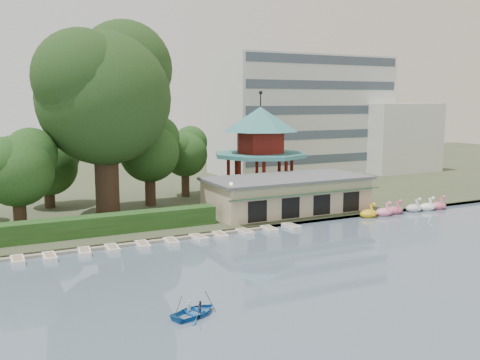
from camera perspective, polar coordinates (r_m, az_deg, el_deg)
ground_plane at (r=38.55m, az=9.56°, el=-11.11°), size 220.00×220.00×0.00m
shore at (r=84.97m, az=-11.56°, el=-0.30°), size 220.00×70.00×0.40m
embankment at (r=52.83m, az=-1.61°, el=-5.45°), size 220.00×0.60×0.30m
dock at (r=49.06m, az=-14.45°, el=-6.85°), size 34.00×1.60×0.24m
boathouse at (r=61.07m, az=5.04°, el=-1.46°), size 18.60×9.39×3.90m
pavilion at (r=70.05m, az=2.18°, el=4.05°), size 12.40×12.40×13.50m
office_building at (r=95.27m, az=8.20°, el=6.47°), size 38.00×18.00×20.00m
hedge at (r=51.44m, az=-18.56°, el=-4.96°), size 30.00×2.00×1.80m
lamp_post at (r=54.31m, az=-0.95°, el=-1.63°), size 0.36×0.36×4.28m
big_tree at (r=58.86m, az=-14.21°, el=9.47°), size 15.47×14.42×21.24m
small_trees at (r=61.44m, az=-18.52°, el=1.83°), size 39.39×17.02×10.68m
swan_boats at (r=64.89m, az=17.21°, el=-3.00°), size 12.68×2.10×1.92m
moored_rowboats at (r=48.21m, az=-11.81°, el=-6.95°), size 34.99×2.70×0.36m
rowboat_with_passengers at (r=33.17m, az=-4.85°, el=-13.48°), size 5.18×4.44×2.01m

